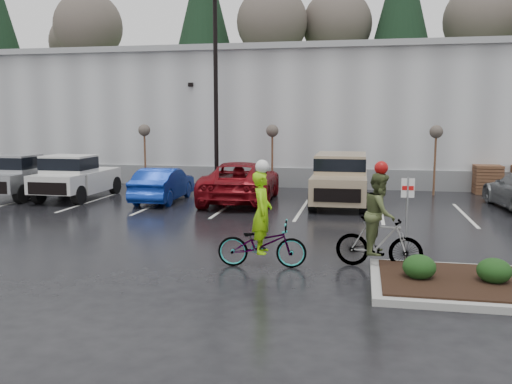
% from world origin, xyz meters
% --- Properties ---
extents(ground, '(120.00, 120.00, 0.00)m').
position_xyz_m(ground, '(0.00, 0.00, 0.00)').
color(ground, black).
rests_on(ground, ground).
extents(warehouse, '(60.50, 15.50, 7.20)m').
position_xyz_m(warehouse, '(0.00, 21.99, 3.65)').
color(warehouse, '#A2A4A6').
rests_on(warehouse, ground).
extents(wooded_ridge, '(80.00, 25.00, 6.00)m').
position_xyz_m(wooded_ridge, '(0.00, 45.00, 3.00)').
color(wooded_ridge, '#27441C').
rests_on(wooded_ridge, ground).
extents(lamppost, '(0.50, 1.00, 9.22)m').
position_xyz_m(lamppost, '(-4.00, 12.00, 5.69)').
color(lamppost, black).
rests_on(lamppost, ground).
extents(sapling_west, '(0.60, 0.60, 3.20)m').
position_xyz_m(sapling_west, '(-8.00, 13.00, 2.73)').
color(sapling_west, '#4C341E').
rests_on(sapling_west, ground).
extents(sapling_mid, '(0.60, 0.60, 3.20)m').
position_xyz_m(sapling_mid, '(-1.50, 13.00, 2.73)').
color(sapling_mid, '#4C341E').
rests_on(sapling_mid, ground).
extents(sapling_east, '(0.60, 0.60, 3.20)m').
position_xyz_m(sapling_east, '(6.00, 13.00, 2.73)').
color(sapling_east, '#4C341E').
rests_on(sapling_east, ground).
extents(pallet_stack_a, '(1.20, 1.20, 1.35)m').
position_xyz_m(pallet_stack_a, '(8.50, 14.00, 0.68)').
color(pallet_stack_a, '#4C341E').
rests_on(pallet_stack_a, ground).
extents(shrub_a, '(0.70, 0.70, 0.52)m').
position_xyz_m(shrub_a, '(4.00, -1.00, 0.41)').
color(shrub_a, black).
rests_on(shrub_a, curb_island).
extents(shrub_b, '(0.70, 0.70, 0.52)m').
position_xyz_m(shrub_b, '(5.50, -1.00, 0.41)').
color(shrub_b, black).
rests_on(shrub_b, curb_island).
extents(fire_lane_sign, '(0.30, 0.05, 2.20)m').
position_xyz_m(fire_lane_sign, '(3.80, 0.20, 1.41)').
color(fire_lane_sign, gray).
rests_on(fire_lane_sign, ground).
extents(pickup_silver, '(2.10, 5.20, 1.96)m').
position_xyz_m(pickup_silver, '(-12.01, 9.05, 0.98)').
color(pickup_silver, '#999BA0').
rests_on(pickup_silver, ground).
extents(pickup_white, '(2.10, 5.20, 1.96)m').
position_xyz_m(pickup_white, '(-9.46, 9.17, 0.98)').
color(pickup_white, silver).
rests_on(pickup_white, ground).
extents(car_blue, '(1.66, 4.43, 1.45)m').
position_xyz_m(car_blue, '(-5.52, 8.96, 0.72)').
color(car_blue, '#0D2B95').
rests_on(car_blue, ground).
extents(car_red, '(3.21, 6.29, 1.70)m').
position_xyz_m(car_red, '(-2.26, 9.51, 0.85)').
color(car_red, maroon).
rests_on(car_red, ground).
extents(suv_tan, '(2.20, 5.10, 2.06)m').
position_xyz_m(suv_tan, '(1.89, 9.46, 1.03)').
color(suv_tan, '#9D886A').
rests_on(suv_tan, ground).
extents(cyclist_hivis, '(2.19, 0.93, 2.59)m').
position_xyz_m(cyclist_hivis, '(0.44, -0.19, 0.79)').
color(cyclist_hivis, '#3F3F44').
rests_on(cyclist_hivis, ground).
extents(cyclist_olive, '(2.03, 1.00, 2.56)m').
position_xyz_m(cyclist_olive, '(3.19, 0.26, 0.92)').
color(cyclist_olive, '#3F3F44').
rests_on(cyclist_olive, ground).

